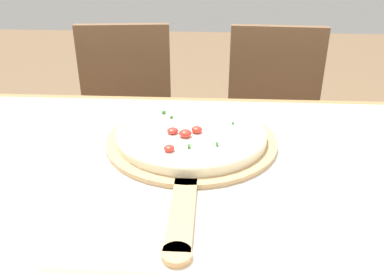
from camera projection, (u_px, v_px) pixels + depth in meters
The scene contains 6 objects.
dining_table at pixel (188, 213), 0.91m from camera, with size 1.48×0.89×0.77m.
towel_cloth at pixel (188, 172), 0.86m from camera, with size 1.40×0.81×0.00m.
pizza_peel at pixel (192, 144), 0.96m from camera, with size 0.41×0.62×0.01m.
pizza at pixel (193, 133), 0.97m from camera, with size 0.36×0.36×0.04m.
chair_left at pixel (126, 120), 1.71m from camera, with size 0.44×0.44×0.91m.
chair_right at pixel (273, 124), 1.68m from camera, with size 0.42×0.42×0.91m.
Camera 1 is at (0.05, -0.74, 1.23)m, focal length 38.00 mm.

